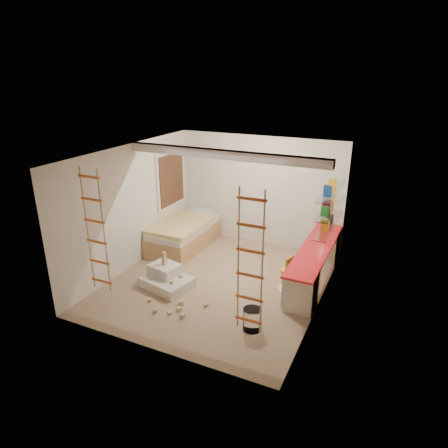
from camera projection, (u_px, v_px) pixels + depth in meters
The scene contains 15 objects.
floor at pixel (218, 282), 7.98m from camera, with size 4.50×4.50×0.00m, color #967C61.
ceiling_beam at pixel (224, 155), 7.32m from camera, with size 4.00×0.18×0.16m, color white.
window_frame at pixel (170, 179), 9.47m from camera, with size 0.06×1.15×1.35m, color white.
window_blind at pixel (172, 179), 9.45m from camera, with size 0.02×1.00×1.20m, color #4C2D1E.
rope_ladder_left at pixel (96, 232), 6.49m from camera, with size 0.41×0.04×2.13m, color orange, non-canonical shape.
rope_ladder_right at pixel (250, 263), 5.42m from camera, with size 0.41×0.04×2.13m, color #C74C22, non-canonical shape.
waste_bin at pixel (252, 319), 6.47m from camera, with size 0.31×0.31×0.38m, color white.
desk at pixel (315, 263), 7.88m from camera, with size 0.56×2.80×0.75m.
shelves at pixel (330, 208), 7.66m from camera, with size 0.25×1.80×0.71m.
bed at pixel (184, 234), 9.48m from camera, with size 1.02×2.00×0.69m.
task_lamp at pixel (326, 213), 8.45m from camera, with size 0.14×0.36×0.57m.
swivel_chair at pixel (290, 279), 7.56m from camera, with size 0.56×0.56×0.76m.
play_platform at pixel (167, 279), 7.81m from camera, with size 1.03×0.88×0.40m.
toy_blocks at pixel (170, 289), 7.36m from camera, with size 1.31×1.06×0.67m.
books at pixel (331, 202), 7.61m from camera, with size 0.14×0.64×0.92m.
Camera 1 is at (3.08, -6.31, 3.97)m, focal length 32.00 mm.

